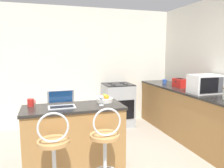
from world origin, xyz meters
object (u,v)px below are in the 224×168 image
Objects in this scene: toaster at (180,83)px; fruit_bowl at (105,99)px; mug_red at (31,103)px; microwave at (205,84)px; mug_blue at (164,81)px; bar_stool_far at (105,152)px; stove_range at (118,105)px; bar_stool_near at (54,160)px; wine_glass_tall at (101,98)px; laptop at (61,102)px; mug_white at (195,86)px.

toaster is 1.95m from fruit_bowl.
mug_red is (-0.98, 0.05, 0.01)m from fruit_bowl.
microwave is 1.23m from mug_blue.
toaster is at bearing 92.74° from microwave.
toaster is (1.94, 1.41, 0.53)m from bar_stool_far.
bar_stool_near is at bearing -123.73° from stove_range.
fruit_bowl is 2.23m from mug_blue.
microwave is at bearing 1.81° from mug_red.
stove_range is 2.05m from wine_glass_tall.
bar_stool_far is 10.37× the size of mug_red.
stove_range is (-1.03, 0.81, -0.56)m from toaster.
bar_stool_near is 3.23m from mug_blue.
toaster is at bearing 29.33° from bar_stool_near.
toaster reaches higher than wine_glass_tall.
laptop is 3.40× the size of mug_red.
wine_glass_tall is at bearing -160.69° from mug_white.
toaster is 2.86m from mug_red.
stove_range is 2.38m from mug_red.
bar_stool_far is (0.57, 0.00, 0.00)m from bar_stool_near.
mug_white is (0.12, 0.40, -0.11)m from microwave.
laptop is 3.35× the size of mug_white.
microwave is 1.93m from wine_glass_tall.
mug_blue is at bearing 92.15° from microwave.
stove_range is (1.49, 2.22, -0.02)m from bar_stool_near.
bar_stool_near is 10.22× the size of mug_white.
microwave is 5.13× the size of mug_blue.
mug_blue is at bearing -13.77° from stove_range.
wine_glass_tall is (-1.90, -0.31, -0.06)m from microwave.
laptop is at bearing -148.81° from mug_blue.
microwave reaches higher than mug_blue.
bar_stool_near and bar_stool_far have the same top height.
toaster is at bearing -88.54° from mug_blue.
wine_glass_tall is 1.38× the size of mug_white.
microwave is at bearing -87.26° from toaster.
mug_red is at bearing -164.83° from toaster.
bar_stool_far is 0.80m from fruit_bowl.
toaster is (2.38, 0.87, 0.03)m from laptop.
laptop is at bearing -172.77° from fruit_bowl.
bar_stool_near is at bearing -156.59° from mug_white.
mug_red is (-2.79, -0.09, -0.11)m from microwave.
bar_stool_far is 2.05× the size of microwave.
mug_white is (2.53, 0.61, -0.00)m from laptop.
toaster reaches higher than mug_red.
mug_white is at bearing 28.85° from bar_stool_far.
laptop is 2.54m from toaster.
bar_stool_near is 2.68m from stove_range.
toaster reaches higher than mug_white.
mug_red is (-0.38, 0.12, -0.00)m from laptop.
mug_white reaches higher than bar_stool_far.
fruit_bowl is (-1.78, -0.79, -0.05)m from toaster.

